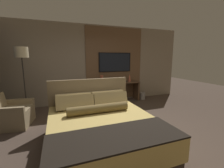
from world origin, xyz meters
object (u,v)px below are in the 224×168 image
(floor_lamp, at_px, (22,58))
(vase_short, at_px, (130,78))
(tv, at_px, (115,62))
(vase_tall, at_px, (102,79))
(armchair_by_window, at_px, (11,115))
(book, at_px, (124,81))
(waste_bin, at_px, (142,96))
(desk, at_px, (117,88))
(bed, at_px, (101,128))
(desk_chair, at_px, (114,91))

(floor_lamp, bearing_deg, vase_short, 8.12)
(tv, xyz_separation_m, vase_tall, (-0.59, -0.19, -0.59))
(armchair_by_window, distance_m, floor_lamp, 1.48)
(book, bearing_deg, waste_bin, -7.60)
(desk, bearing_deg, tv, 90.00)
(bed, distance_m, book, 3.15)
(vase_tall, xyz_separation_m, vase_short, (1.10, -0.04, 0.01))
(vase_short, xyz_separation_m, waste_bin, (0.56, -0.06, -0.75))
(desk_chair, bearing_deg, vase_tall, 106.64)
(desk_chair, xyz_separation_m, waste_bin, (1.37, 0.41, -0.39))
(tv, xyz_separation_m, vase_short, (0.51, -0.23, -0.58))
(waste_bin, bearing_deg, bed, -134.05)
(floor_lamp, xyz_separation_m, vase_short, (3.46, 0.49, -0.73))
(desk_chair, distance_m, waste_bin, 1.48)
(floor_lamp, bearing_deg, tv, 13.81)
(bed, bearing_deg, armchair_by_window, 139.03)
(desk_chair, bearing_deg, floor_lamp, 167.73)
(floor_lamp, xyz_separation_m, waste_bin, (4.02, 0.44, -1.49))
(desk, bearing_deg, vase_short, -5.11)
(desk, bearing_deg, floor_lamp, -169.62)
(floor_lamp, xyz_separation_m, book, (3.23, 0.54, -0.87))
(armchair_by_window, xyz_separation_m, waste_bin, (4.27, 0.97, -0.13))
(waste_bin, bearing_deg, desk_chair, -163.30)
(desk_chair, distance_m, floor_lamp, 2.86)
(bed, xyz_separation_m, tv, (1.38, 2.83, 1.13))
(book, height_order, waste_bin, book)
(armchair_by_window, height_order, book, armchair_by_window)
(vase_short, bearing_deg, floor_lamp, -171.88)
(armchair_by_window, relative_size, vase_tall, 3.33)
(waste_bin, bearing_deg, vase_tall, 176.58)
(tv, height_order, waste_bin, tv)
(vase_short, bearing_deg, waste_bin, -5.89)
(desk, xyz_separation_m, book, (0.29, 0.00, 0.26))
(floor_lamp, distance_m, vase_short, 3.57)
(desk, xyz_separation_m, desk_chair, (-0.30, -0.52, 0.03))
(armchair_by_window, bearing_deg, desk_chair, -71.18)
(book, bearing_deg, bed, -122.25)
(waste_bin, bearing_deg, tv, 164.96)
(armchair_by_window, bearing_deg, vase_short, -66.57)
(tv, relative_size, floor_lamp, 0.66)
(tv, bearing_deg, desk, -90.00)
(armchair_by_window, distance_m, waste_bin, 4.38)
(vase_tall, bearing_deg, armchair_by_window, -157.79)
(bed, relative_size, vase_tall, 7.67)
(bed, height_order, vase_tall, bed)
(vase_short, bearing_deg, armchair_by_window, -164.56)
(desk, height_order, floor_lamp, floor_lamp)
(tv, xyz_separation_m, floor_lamp, (-2.95, -0.72, 0.15))
(floor_lamp, relative_size, book, 7.96)
(desk_chair, distance_m, vase_tall, 0.68)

